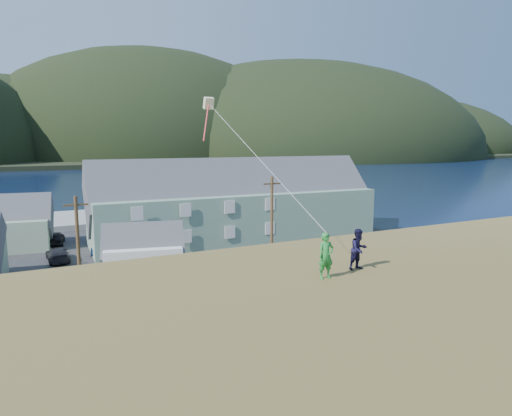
% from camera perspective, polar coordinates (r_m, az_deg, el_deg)
% --- Properties ---
extents(ground, '(900.00, 900.00, 0.00)m').
position_cam_1_polar(ground, '(34.24, -14.24, -12.52)').
color(ground, '#0A1638').
rests_on(ground, ground).
extents(grass_strip, '(110.00, 8.00, 0.10)m').
position_cam_1_polar(grass_strip, '(32.40, -13.47, -13.64)').
color(grass_strip, '#4C3D19').
rests_on(grass_strip, ground).
extents(waterfront_lot, '(72.00, 36.00, 0.12)m').
position_cam_1_polar(waterfront_lot, '(50.26, -18.42, -5.85)').
color(waterfront_lot, '#28282B').
rests_on(waterfront_lot, ground).
extents(wharf, '(26.00, 14.00, 0.90)m').
position_cam_1_polar(wharf, '(72.32, -25.77, -1.67)').
color(wharf, gray).
rests_on(wharf, ground).
extents(far_shore, '(900.00, 320.00, 2.00)m').
position_cam_1_polar(far_shore, '(361.60, -25.58, 5.88)').
color(far_shore, black).
rests_on(far_shore, ground).
extents(far_hills, '(760.00, 265.00, 143.00)m').
position_cam_1_polar(far_hills, '(313.74, -18.87, 6.16)').
color(far_hills, black).
rests_on(far_hills, ground).
extents(lodge, '(34.69, 10.67, 12.10)m').
position_cam_1_polar(lodge, '(55.39, -2.45, 0.72)').
color(lodge, slate).
rests_on(lodge, waterfront_lot).
extents(shed_white, '(8.04, 6.20, 5.71)m').
position_cam_1_polar(shed_white, '(42.54, -13.89, -5.25)').
color(shed_white, white).
rests_on(shed_white, waterfront_lot).
extents(utility_poles, '(27.77, 0.24, 9.05)m').
position_cam_1_polar(utility_poles, '(33.95, -19.54, -5.01)').
color(utility_poles, '#47331E').
rests_on(utility_poles, waterfront_lot).
extents(parked_cars, '(18.04, 13.48, 1.55)m').
position_cam_1_polar(parked_cars, '(52.70, -28.81, -4.94)').
color(parked_cars, maroon).
rests_on(parked_cars, waterfront_lot).
extents(kite_flyer_green, '(0.63, 0.43, 1.66)m').
position_cam_1_polar(kite_flyer_green, '(16.53, 8.74, -5.92)').
color(kite_flyer_green, '#238232').
rests_on(kite_flyer_green, hillside).
extents(kite_flyer_navy, '(0.81, 0.66, 1.58)m').
position_cam_1_polar(kite_flyer_navy, '(17.91, 12.72, -5.05)').
color(kite_flyer_navy, black).
rests_on(kite_flyer_navy, hillside).
extents(kite_rig, '(1.28, 4.30, 9.66)m').
position_cam_1_polar(kite_rig, '(22.38, -5.81, 12.40)').
color(kite_rig, beige).
rests_on(kite_rig, ground).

